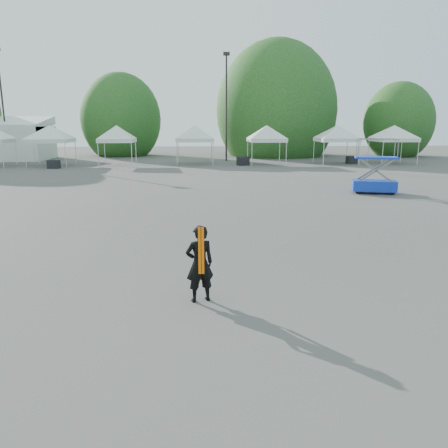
{
  "coord_description": "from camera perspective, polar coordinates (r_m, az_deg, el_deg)",
  "views": [
    {
      "loc": [
        -0.1,
        -9.88,
        3.42
      ],
      "look_at": [
        0.54,
        -0.65,
        1.3
      ],
      "focal_mm": 35.0,
      "sensor_mm": 36.0,
      "label": 1
    }
  ],
  "objects": [
    {
      "name": "ground",
      "position": [
        10.45,
        -3.19,
        -6.2
      ],
      "size": [
        120.0,
        120.0,
        0.0
      ],
      "primitive_type": "plane",
      "color": "#474442",
      "rests_on": "ground"
    },
    {
      "name": "light_pole_west",
      "position": [
        47.45,
        -27.01,
        14.4
      ],
      "size": [
        0.6,
        0.25,
        10.3
      ],
      "color": "black",
      "rests_on": "ground"
    },
    {
      "name": "light_pole_east",
      "position": [
        42.05,
        0.31,
        15.77
      ],
      "size": [
        0.6,
        0.25,
        9.8
      ],
      "color": "black",
      "rests_on": "ground"
    },
    {
      "name": "tree_mid_w",
      "position": [
        50.5,
        -13.29,
        13.16
      ],
      "size": [
        4.16,
        4.16,
        6.33
      ],
      "color": "#382314",
      "rests_on": "ground"
    },
    {
      "name": "tree_mid_e",
      "position": [
        49.74,
        6.83,
        14.46
      ],
      "size": [
        5.12,
        5.12,
        7.79
      ],
      "color": "#382314",
      "rests_on": "ground"
    },
    {
      "name": "tree_far_e",
      "position": [
        51.83,
        21.83,
        12.24
      ],
      "size": [
        3.84,
        3.84,
        5.84
      ],
      "color": "#382314",
      "rests_on": "ground"
    },
    {
      "name": "tent_c",
      "position": [
        39.63,
        -21.84,
        11.49
      ],
      "size": [
        4.73,
        4.73,
        3.88
      ],
      "color": "silver",
      "rests_on": "ground"
    },
    {
      "name": "tent_d",
      "position": [
        38.19,
        -13.86,
        12.01
      ],
      "size": [
        4.07,
        4.07,
        3.88
      ],
      "color": "silver",
      "rests_on": "ground"
    },
    {
      "name": "tent_e",
      "position": [
        38.59,
        -3.87,
        12.35
      ],
      "size": [
        4.55,
        4.55,
        3.88
      ],
      "color": "silver",
      "rests_on": "ground"
    },
    {
      "name": "tent_f",
      "position": [
        38.13,
        5.61,
        12.31
      ],
      "size": [
        4.35,
        4.35,
        3.88
      ],
      "color": "silver",
      "rests_on": "ground"
    },
    {
      "name": "tent_g",
      "position": [
        40.0,
        14.56,
        11.99
      ],
      "size": [
        4.66,
        4.66,
        3.88
      ],
      "color": "silver",
      "rests_on": "ground"
    },
    {
      "name": "tent_h",
      "position": [
        41.75,
        21.36,
        11.56
      ],
      "size": [
        4.67,
        4.67,
        3.88
      ],
      "color": "silver",
      "rests_on": "ground"
    },
    {
      "name": "man",
      "position": [
        8.53,
        -3.2,
        -5.19
      ],
      "size": [
        0.64,
        0.51,
        1.54
      ],
      "rotation": [
        0.0,
        0.0,
        3.43
      ],
      "color": "black",
      "rests_on": "ground"
    },
    {
      "name": "scissor_lift",
      "position": [
        23.27,
        19.18,
        7.15
      ],
      "size": [
        2.31,
        1.57,
        2.72
      ],
      "rotation": [
        0.0,
        0.0,
        -0.27
      ],
      "color": "#0D0FAF",
      "rests_on": "ground"
    },
    {
      "name": "crate_west",
      "position": [
        37.22,
        -21.35,
        7.27
      ],
      "size": [
        0.94,
        0.78,
        0.66
      ],
      "primitive_type": "cube",
      "rotation": [
        0.0,
        0.0,
        -0.15
      ],
      "color": "black",
      "rests_on": "ground"
    },
    {
      "name": "crate_mid",
      "position": [
        37.4,
        2.5,
        8.2
      ],
      "size": [
        1.11,
        0.99,
        0.71
      ],
      "primitive_type": "cube",
      "rotation": [
        0.0,
        0.0,
        0.36
      ],
      "color": "black",
      "rests_on": "ground"
    },
    {
      "name": "crate_east",
      "position": [
        40.64,
        16.33,
        8.04
      ],
      "size": [
        0.88,
        0.7,
        0.66
      ],
      "primitive_type": "cube",
      "rotation": [
        0.0,
        0.0,
        0.05
      ],
      "color": "black",
      "rests_on": "ground"
    }
  ]
}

